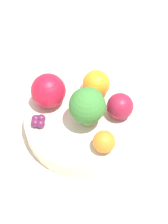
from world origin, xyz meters
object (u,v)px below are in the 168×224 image
object	(u,v)px
apple_red	(48,91)
orange_front	(96,84)
orange_back	(104,142)
broccoli	(87,106)
apple_green	(120,106)
bowl	(84,121)
grape_cluster	(38,121)

from	to	relation	value
apple_red	orange_front	size ratio (longest dim) A/B	1.24
orange_back	orange_front	bearing A→B (deg)	139.18
broccoli	orange_back	distance (m)	0.06
apple_green	orange_back	distance (m)	0.07
bowl	broccoli	distance (m)	0.06
apple_green	orange_front	xyz separation A→B (m)	(-0.06, 0.01, 0.00)
apple_red	grape_cluster	bearing A→B (deg)	-64.69
apple_green	orange_back	bearing A→B (deg)	-69.07
broccoli	orange_front	bearing A→B (deg)	119.82
orange_back	apple_green	bearing A→B (deg)	110.93
grape_cluster	orange_front	bearing A→B (deg)	78.76
orange_front	grape_cluster	world-z (taller)	orange_front
broccoli	orange_front	xyz separation A→B (m)	(-0.03, 0.06, -0.02)
bowl	apple_green	size ratio (longest dim) A/B	4.58
grape_cluster	bowl	bearing A→B (deg)	56.68
orange_front	orange_back	world-z (taller)	orange_front
apple_green	orange_back	world-z (taller)	apple_green
apple_red	orange_back	world-z (taller)	apple_red
orange_back	apple_red	bearing A→B (deg)	178.47
orange_front	grape_cluster	xyz separation A→B (m)	(-0.02, -0.12, -0.02)
orange_front	grape_cluster	size ratio (longest dim) A/B	1.72
broccoli	bowl	bearing A→B (deg)	155.66
bowl	orange_back	distance (m)	0.08
orange_front	orange_back	xyz separation A→B (m)	(0.09, -0.08, -0.01)
broccoli	grape_cluster	distance (m)	0.09
bowl	apple_green	distance (m)	0.07
broccoli	orange_back	size ratio (longest dim) A/B	2.07
apple_red	apple_green	bearing A→B (deg)	31.41
broccoli	grape_cluster	bearing A→B (deg)	-133.09
bowl	apple_green	xyz separation A→B (m)	(0.04, 0.04, 0.04)
orange_front	orange_back	bearing A→B (deg)	-40.82
apple_red	orange_front	bearing A→B (deg)	58.27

